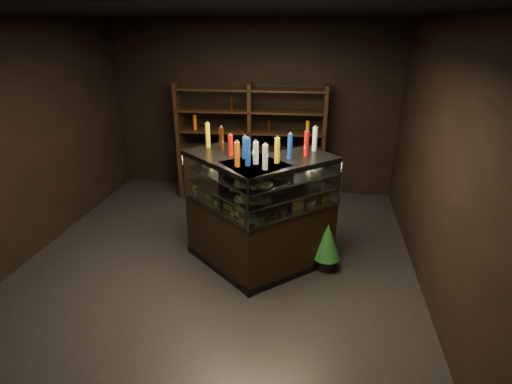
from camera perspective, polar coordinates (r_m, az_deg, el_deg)
ground at (r=5.46m, az=-4.95°, el=-9.12°), size 5.00×5.00×0.00m
room_shell at (r=4.73m, az=-5.75°, el=11.25°), size 5.02×5.02×3.01m
display_case at (r=5.02m, az=0.21°, el=-5.69°), size 2.00×1.39×1.46m
food_display at (r=4.75m, az=0.21°, el=0.56°), size 1.61×0.93×0.45m
bottles_top at (r=4.59m, az=0.23°, el=6.49°), size 1.43×0.79×0.30m
potted_conifer at (r=5.06m, az=10.17°, el=-6.82°), size 0.34×0.34×0.72m
back_shelving at (r=7.01m, az=-0.77°, el=3.89°), size 2.53×0.55×2.00m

